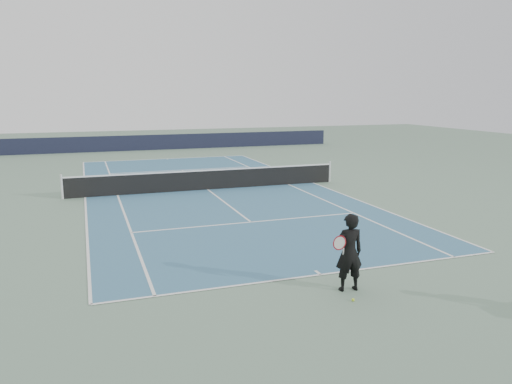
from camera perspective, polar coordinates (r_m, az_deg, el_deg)
name	(u,v)px	position (r m, az deg, el deg)	size (l,w,h in m)	color
ground	(208,190)	(23.61, -5.54, 0.25)	(80.00, 80.00, 0.00)	slate
court_surface	(208,190)	(23.61, -5.54, 0.27)	(10.97, 23.77, 0.01)	#386786
tennis_net	(208,179)	(23.52, -5.56, 1.46)	(12.90, 0.10, 1.07)	silver
windscreen_far	(155,142)	(40.97, -11.52, 5.59)	(30.00, 0.25, 1.20)	black
tennis_player	(349,252)	(11.65, 10.58, -6.79)	(0.81, 0.54, 1.82)	black
tennis_ball	(353,300)	(11.36, 11.03, -12.00)	(0.07, 0.07, 0.07)	#C0DF2D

